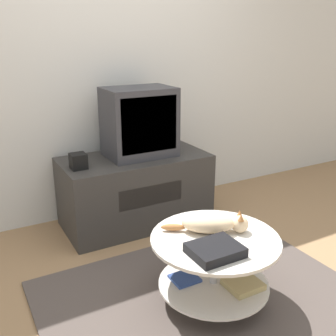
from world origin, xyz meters
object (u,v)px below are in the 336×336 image
object	(u,v)px
speaker	(78,161)
dvd_box	(215,250)
tv	(139,122)
cat	(212,223)

from	to	relation	value
speaker	dvd_box	distance (m)	1.33
speaker	dvd_box	bearing A→B (deg)	-75.95
tv	cat	size ratio (longest dim) A/B	1.22
tv	speaker	distance (m)	0.59
tv	cat	distance (m)	1.21
tv	speaker	xyz separation A→B (m)	(-0.54, -0.09, -0.22)
tv	dvd_box	distance (m)	1.44
speaker	dvd_box	world-z (taller)	speaker
tv	dvd_box	xyz separation A→B (m)	(-0.22, -1.37, -0.39)
dvd_box	speaker	bearing A→B (deg)	104.05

